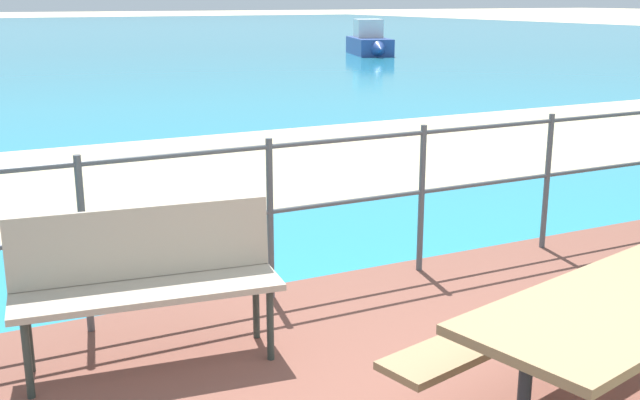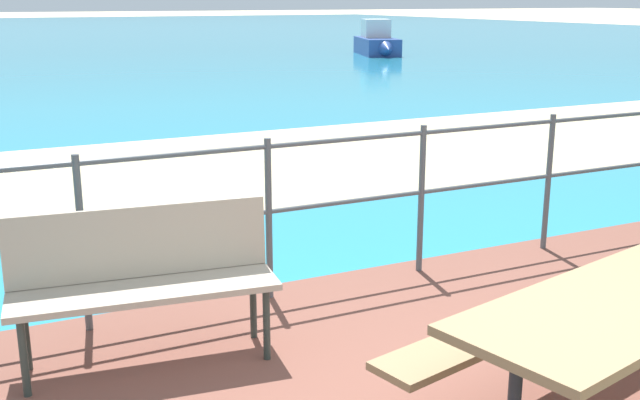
# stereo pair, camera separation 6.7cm
# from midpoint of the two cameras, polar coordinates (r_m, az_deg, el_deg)

# --- Properties ---
(beach_strip) EXTENTS (54.02, 4.58, 0.01)m
(beach_strip) POSITION_cam_midpoint_polar(r_m,az_deg,el_deg) (9.23, -10.23, 2.19)
(beach_strip) COLOR tan
(beach_strip) RESTS_ON ground
(picnic_table) EXTENTS (2.12, 1.72, 0.74)m
(picnic_table) POSITION_cam_midpoint_polar(r_m,az_deg,el_deg) (3.57, 22.87, -9.05)
(picnic_table) COLOR #8C704C
(picnic_table) RESTS_ON patio_paving
(park_bench) EXTENTS (1.45, 0.57, 0.84)m
(park_bench) POSITION_cam_midpoint_polar(r_m,az_deg,el_deg) (4.22, -12.68, -5.24)
(park_bench) COLOR tan
(park_bench) RESTS_ON patio_paving
(railing_fence) EXTENTS (5.94, 0.04, 1.08)m
(railing_fence) POSITION_cam_midpoint_polar(r_m,az_deg,el_deg) (5.18, 2.55, 0.72)
(railing_fence) COLOR #4C5156
(railing_fence) RESTS_ON patio_paving
(boat_near) EXTENTS (1.98, 3.42, 1.25)m
(boat_near) POSITION_cam_midpoint_polar(r_m,az_deg,el_deg) (28.12, 4.37, 11.68)
(boat_near) COLOR #2D478C
(boat_near) RESTS_ON sea_water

